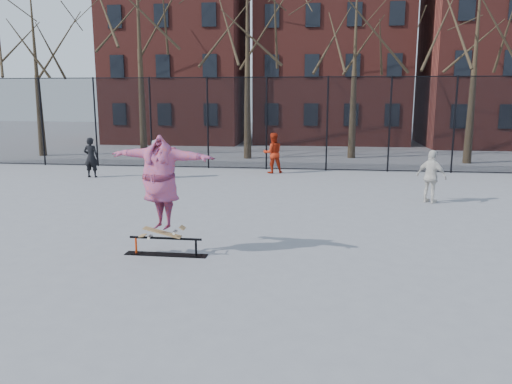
# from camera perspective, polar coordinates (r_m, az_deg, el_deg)

# --- Properties ---
(ground) EXTENTS (100.00, 100.00, 0.00)m
(ground) POSITION_cam_1_polar(r_m,az_deg,el_deg) (9.23, 0.75, -9.32)
(ground) COLOR slate
(skate_rail) EXTENTS (1.70, 0.26, 0.37)m
(skate_rail) POSITION_cam_1_polar(r_m,az_deg,el_deg) (10.39, -10.27, -6.31)
(skate_rail) COLOR black
(skate_rail) RESTS_ON ground
(skateboard) EXTENTS (0.85, 0.20, 0.10)m
(skateboard) POSITION_cam_1_polar(r_m,az_deg,el_deg) (10.32, -10.64, -4.81)
(skateboard) COLOR olive
(skateboard) RESTS_ON skate_rail
(skater) EXTENTS (2.39, 1.10, 1.88)m
(skater) POSITION_cam_1_polar(r_m,az_deg,el_deg) (10.10, -10.84, 0.59)
(skater) COLOR #64317C
(skater) RESTS_ON skateboard
(bystander_grey) EXTENTS (0.80, 0.57, 1.52)m
(bystander_grey) POSITION_cam_1_polar(r_m,az_deg,el_deg) (19.89, -11.25, 3.74)
(bystander_grey) COLOR slate
(bystander_grey) RESTS_ON ground
(bystander_black) EXTENTS (0.58, 0.39, 1.58)m
(bystander_black) POSITION_cam_1_polar(r_m,az_deg,el_deg) (20.77, -18.33, 3.77)
(bystander_black) COLOR black
(bystander_black) RESTS_ON ground
(bystander_red) EXTENTS (0.98, 0.86, 1.68)m
(bystander_red) POSITION_cam_1_polar(r_m,az_deg,el_deg) (20.83, 1.94, 4.48)
(bystander_red) COLOR #AB250F
(bystander_red) RESTS_ON ground
(bystander_white) EXTENTS (0.98, 0.88, 1.60)m
(bystander_white) POSITION_cam_1_polar(r_m,az_deg,el_deg) (15.89, 19.42, 1.67)
(bystander_white) COLOR silver
(bystander_white) RESTS_ON ground
(fence) EXTENTS (34.03, 0.07, 4.00)m
(fence) POSITION_cam_1_polar(r_m,az_deg,el_deg) (21.65, 4.89, 7.92)
(fence) COLOR black
(fence) RESTS_ON ground
(tree_row) EXTENTS (33.66, 7.46, 10.67)m
(tree_row) POSITION_cam_1_polar(r_m,az_deg,el_deg) (26.11, 5.02, 20.11)
(tree_row) COLOR black
(tree_row) RESTS_ON ground
(rowhouses) EXTENTS (29.00, 7.00, 13.00)m
(rowhouses) POSITION_cam_1_polar(r_m,az_deg,el_deg) (34.71, 7.35, 15.64)
(rowhouses) COLOR #5C231D
(rowhouses) RESTS_ON ground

